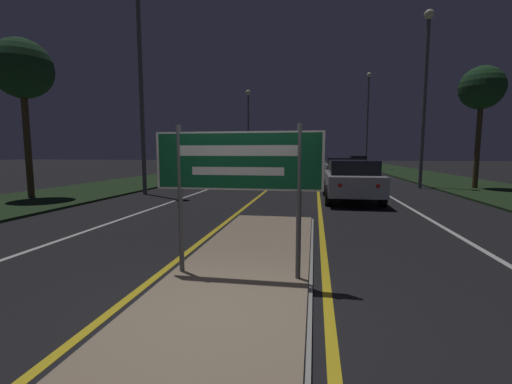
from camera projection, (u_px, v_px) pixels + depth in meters
ground_plane at (218, 316)px, 3.85m from camera, size 160.00×160.00×0.00m
median_island at (238, 278)px, 4.89m from camera, size 2.10×9.25×0.10m
verge_left at (168, 177)px, 25.03m from camera, size 5.00×100.00×0.08m
verge_right at (448, 181)px, 21.84m from camera, size 5.00×100.00×0.08m
centre_line_yellow_left at (287, 175)px, 28.54m from camera, size 0.12×70.00×0.01m
centre_line_yellow_right at (317, 175)px, 28.13m from camera, size 0.12×70.00×0.01m
lane_line_white_left at (252, 174)px, 29.04m from camera, size 0.12×70.00×0.01m
lane_line_white_right at (354, 175)px, 27.63m from camera, size 0.12×70.00×0.01m
edge_line_white_left at (218, 174)px, 29.54m from camera, size 0.10×70.00×0.01m
edge_line_white_right at (393, 176)px, 27.13m from camera, size 0.10×70.00×0.01m
highway_sign at (238, 168)px, 4.70m from camera, size 2.35×0.07×2.12m
streetlight_left_near at (139, 32)px, 14.38m from camera, size 0.58×0.58×10.34m
streetlight_left_far at (248, 116)px, 37.42m from camera, size 0.56×0.56×8.62m
streetlight_right_near at (426, 79)px, 17.13m from camera, size 0.49×0.49×8.83m
streetlight_right_far at (368, 110)px, 37.06m from camera, size 0.50×0.50×10.40m
car_receding_0 at (351, 179)px, 13.07m from camera, size 2.02×4.80×1.55m
car_receding_1 at (338, 167)px, 24.30m from camera, size 1.88×4.83×1.48m
car_receding_2 at (357, 163)px, 36.82m from camera, size 1.99×4.19×1.51m
car_approaching_0 at (192, 171)px, 20.00m from camera, size 1.87×4.22×1.51m
roadside_palm_left at (22, 70)px, 12.84m from camera, size 2.20×2.20×5.99m
roadside_palm_right at (482, 89)px, 16.52m from camera, size 2.05×2.05×5.91m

